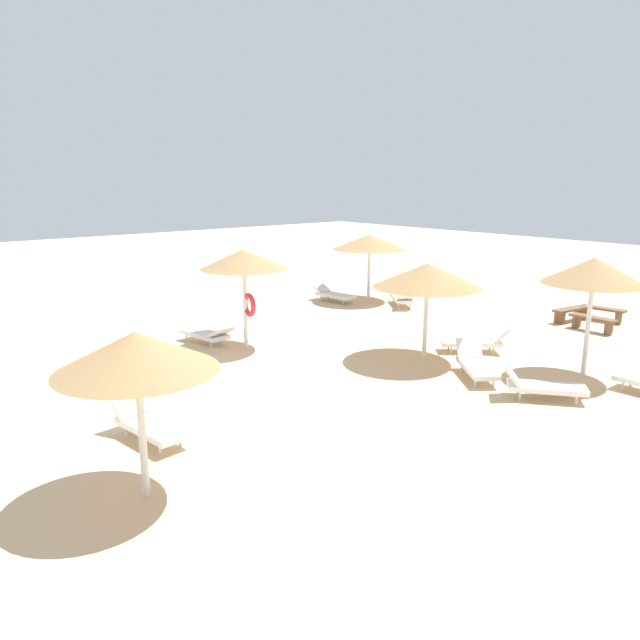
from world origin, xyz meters
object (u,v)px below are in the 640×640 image
at_px(parasol_2, 594,271).
at_px(lounger_7, 541,385).
at_px(lounger_4, 207,334).
at_px(bench_0, 570,312).
at_px(parasol_4, 244,260).
at_px(lounger_1, 333,294).
at_px(lounger_5, 476,341).
at_px(lounger_6, 402,298).
at_px(lounger_0, 476,364).
at_px(lounger_3, 148,423).
at_px(parasol_3, 136,352).
at_px(parasol_1, 369,242).
at_px(bench_2, 602,312).
at_px(parasol_0, 427,275).
at_px(bench_1, 593,321).

bearing_deg(parasol_2, lounger_7, -86.19).
bearing_deg(parasol_2, lounger_4, -147.02).
relative_size(parasol_2, bench_0, 1.96).
xyz_separation_m(parasol_4, lounger_4, (-1.07, -0.70, -2.29)).
bearing_deg(lounger_1, lounger_7, -18.24).
distance_m(lounger_5, lounger_6, 6.50).
bearing_deg(lounger_0, lounger_3, -103.04).
bearing_deg(parasol_3, lounger_4, 143.96).
bearing_deg(parasol_1, parasol_4, -70.86).
xyz_separation_m(lounger_4, lounger_7, (9.01, 3.41, 0.02)).
distance_m(parasol_3, bench_2, 17.48).
bearing_deg(lounger_5, parasol_4, -134.72).
xyz_separation_m(lounger_5, bench_0, (-0.12, 5.64, 0.02)).
distance_m(lounger_4, lounger_6, 8.62).
height_order(parasol_0, lounger_1, parasol_0).
height_order(parasol_1, lounger_3, parasol_1).
distance_m(lounger_0, bench_1, 6.82).
bearing_deg(bench_1, lounger_6, -165.12).
height_order(lounger_0, bench_0, lounger_0).
xyz_separation_m(parasol_3, bench_2, (-0.89, 17.34, -2.02)).
bearing_deg(bench_2, parasol_4, -114.94).
height_order(lounger_6, lounger_7, lounger_7).
distance_m(lounger_4, bench_2, 13.64).
distance_m(lounger_5, bench_0, 5.64).
height_order(parasol_3, bench_1, parasol_3).
height_order(parasol_1, bench_1, parasol_1).
relative_size(parasol_3, lounger_7, 1.45).
bearing_deg(lounger_1, lounger_6, 31.46).
xyz_separation_m(lounger_4, bench_0, (5.67, 11.10, 0.04)).
bearing_deg(bench_2, parasol_1, -155.83).
relative_size(bench_0, bench_1, 1.01).
distance_m(lounger_1, bench_2, 9.97).
bearing_deg(bench_0, lounger_4, -117.07).
xyz_separation_m(lounger_0, bench_2, (-0.77, 8.47, 0.02)).
bearing_deg(lounger_3, bench_0, 88.58).
distance_m(lounger_4, bench_1, 12.44).
relative_size(parasol_1, parasol_2, 0.99).
xyz_separation_m(lounger_6, bench_2, (6.25, 3.44, 0.03)).
bearing_deg(lounger_6, bench_0, 24.03).
height_order(lounger_0, lounger_6, lounger_0).
relative_size(parasol_3, lounger_6, 1.41).
bearing_deg(bench_2, lounger_7, -72.98).
distance_m(parasol_2, lounger_4, 10.82).
bearing_deg(bench_2, parasol_3, -87.05).
relative_size(lounger_1, bench_2, 1.29).
distance_m(parasol_4, bench_2, 12.73).
distance_m(lounger_1, lounger_3, 13.76).
height_order(lounger_7, bench_1, lounger_7).
distance_m(parasol_4, bench_0, 11.60).
bearing_deg(bench_2, parasol_0, -97.54).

